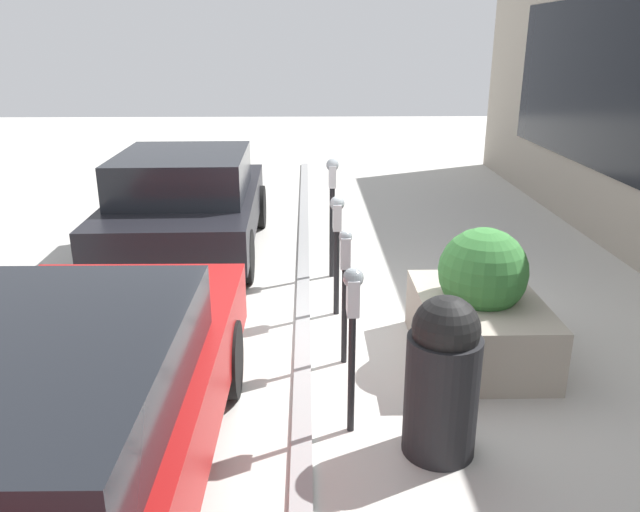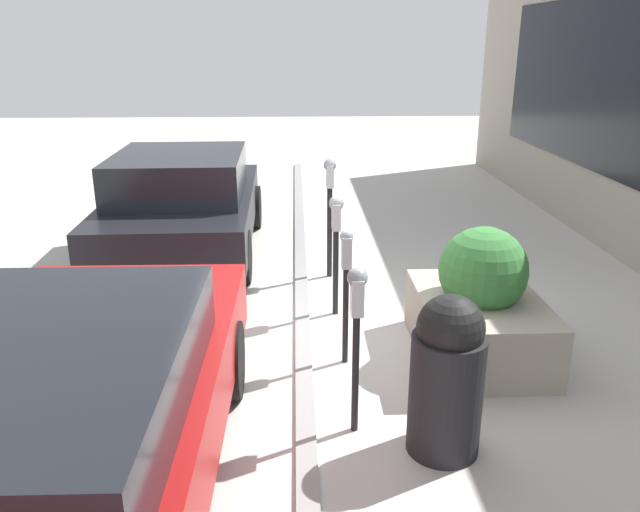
{
  "view_description": "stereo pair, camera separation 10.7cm",
  "coord_description": "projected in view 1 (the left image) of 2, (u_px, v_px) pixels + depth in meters",
  "views": [
    {
      "loc": [
        -5.94,
        0.03,
        2.93
      ],
      "look_at": [
        0.0,
        -0.1,
        0.87
      ],
      "focal_mm": 35.0,
      "sensor_mm": 36.0,
      "label": 1
    },
    {
      "loc": [
        -5.93,
        0.13,
        2.93
      ],
      "look_at": [
        0.0,
        -0.1,
        0.87
      ],
      "focal_mm": 35.0,
      "sensor_mm": 36.0,
      "label": 2
    }
  ],
  "objects": [
    {
      "name": "ground_plane",
      "position": [
        310.0,
        334.0,
        6.57
      ],
      "size": [
        40.0,
        40.0,
        0.0
      ],
      "primitive_type": "plane",
      "color": "beige"
    },
    {
      "name": "curb_strip",
      "position": [
        303.0,
        333.0,
        6.56
      ],
      "size": [
        19.0,
        0.16,
        0.04
      ],
      "color": "gray",
      "rests_on": "ground_plane"
    },
    {
      "name": "parking_meter_nearest",
      "position": [
        353.0,
        312.0,
        4.62
      ],
      "size": [
        0.18,
        0.15,
        1.37
      ],
      "color": "black",
      "rests_on": "ground_plane"
    },
    {
      "name": "parking_meter_second",
      "position": [
        345.0,
        272.0,
        5.7
      ],
      "size": [
        0.14,
        0.12,
        1.32
      ],
      "color": "black",
      "rests_on": "ground_plane"
    },
    {
      "name": "parking_meter_middle",
      "position": [
        337.0,
        230.0,
        6.75
      ],
      "size": [
        0.19,
        0.16,
        1.37
      ],
      "color": "black",
      "rests_on": "ground_plane"
    },
    {
      "name": "parking_meter_fourth",
      "position": [
        332.0,
        195.0,
        7.84
      ],
      "size": [
        0.18,
        0.16,
        1.55
      ],
      "color": "black",
      "rests_on": "ground_plane"
    },
    {
      "name": "planter_box",
      "position": [
        480.0,
        308.0,
        5.97
      ],
      "size": [
        1.59,
        1.15,
        1.3
      ],
      "color": "#A39989",
      "rests_on": "ground_plane"
    },
    {
      "name": "parked_car_front",
      "position": [
        43.0,
        423.0,
        3.78
      ],
      "size": [
        4.72,
        2.05,
        1.36
      ],
      "rotation": [
        0.0,
        0.0,
        -0.01
      ],
      "color": "maroon",
      "rests_on": "ground_plane"
    },
    {
      "name": "parked_car_middle",
      "position": [
        187.0,
        201.0,
        8.86
      ],
      "size": [
        4.09,
        2.04,
        1.48
      ],
      "rotation": [
        0.0,
        0.0,
        0.02
      ],
      "color": "black",
      "rests_on": "ground_plane"
    },
    {
      "name": "trash_bin",
      "position": [
        443.0,
        376.0,
        4.51
      ],
      "size": [
        0.54,
        0.54,
        1.25
      ],
      "color": "black",
      "rests_on": "ground_plane"
    }
  ]
}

